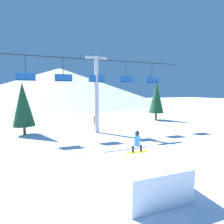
{
  "coord_description": "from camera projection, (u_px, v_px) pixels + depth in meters",
  "views": [
    {
      "loc": [
        -4.64,
        -7.23,
        4.78
      ],
      "look_at": [
        -0.44,
        4.52,
        3.31
      ],
      "focal_mm": 28.0,
      "sensor_mm": 36.0,
      "label": 1
    }
  ],
  "objects": [
    {
      "name": "mountain_ridge",
      "position": [
        60.0,
        85.0,
        77.5
      ],
      "size": [
        87.92,
        87.92,
        14.91
      ],
      "color": "silver",
      "rests_on": "ground_plane"
    },
    {
      "name": "ground_plane",
      "position": [
        150.0,
        186.0,
        8.87
      ],
      "size": [
        220.0,
        220.0,
        0.0
      ],
      "primitive_type": "plane",
      "color": "white"
    },
    {
      "name": "pine_tree_near",
      "position": [
        23.0,
        104.0,
        19.07
      ],
      "size": [
        2.33,
        2.33,
        5.81
      ],
      "color": "#4C3823",
      "rests_on": "ground_plane"
    },
    {
      "name": "pine_tree_far",
      "position": [
        156.0,
        98.0,
        29.11
      ],
      "size": [
        2.45,
        2.45,
        6.34
      ],
      "color": "#4C3823",
      "rests_on": "ground_plane"
    },
    {
      "name": "chairlift",
      "position": [
        97.0,
        88.0,
        19.92
      ],
      "size": [
        21.29,
        0.48,
        8.74
      ],
      "color": "#B2B2B7",
      "rests_on": "ground_plane"
    },
    {
      "name": "snow_ramp",
      "position": [
        144.0,
        175.0,
        8.49
      ],
      "size": [
        2.93,
        3.34,
        1.51
      ],
      "color": "white",
      "rests_on": "ground_plane"
    },
    {
      "name": "snowboarder",
      "position": [
        137.0,
        142.0,
        9.35
      ],
      "size": [
        1.37,
        0.31,
        1.18
      ],
      "color": "yellow",
      "rests_on": "snow_ramp"
    },
    {
      "name": "distant_skier",
      "position": [
        94.0,
        120.0,
        25.71
      ],
      "size": [
        0.24,
        0.24,
        1.23
      ],
      "color": "black",
      "rests_on": "ground_plane"
    }
  ]
}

